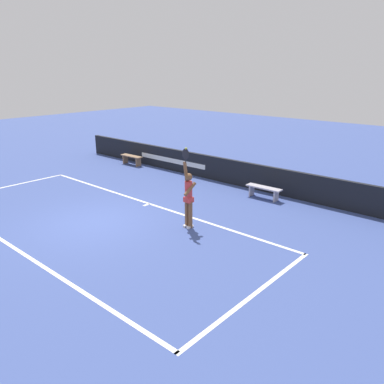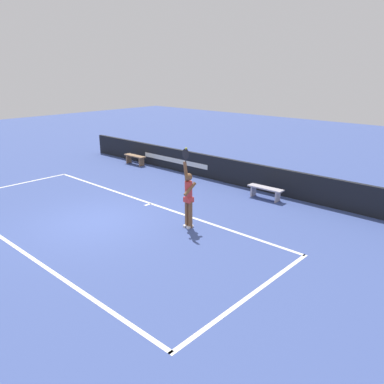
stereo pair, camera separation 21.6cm
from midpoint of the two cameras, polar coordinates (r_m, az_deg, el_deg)
ground_plane at (r=12.93m, az=-13.62°, el=-4.29°), size 60.00×60.00×0.00m
court_lines at (r=12.88m, az=-13.99°, el=-4.40°), size 12.48×5.12×0.00m
back_wall at (r=17.05m, az=4.64°, el=3.41°), size 18.22×0.18×1.06m
tennis_player at (r=11.77m, az=-0.02°, el=-0.52°), size 0.45×0.50×2.53m
tennis_ball at (r=11.48m, az=-0.34°, el=6.50°), size 0.07×0.07×0.07m
courtside_bench_near at (r=20.26m, az=-8.21°, el=5.10°), size 1.35×0.38×0.48m
courtside_bench_far at (r=14.91m, az=11.30°, el=0.28°), size 1.42×0.38×0.46m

